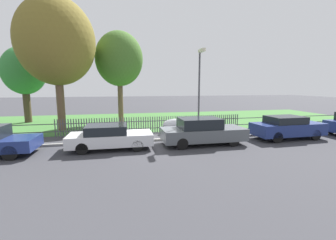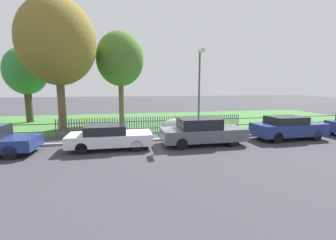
% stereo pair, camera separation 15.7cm
% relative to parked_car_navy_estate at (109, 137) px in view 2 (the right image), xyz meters
% --- Properties ---
extents(ground_plane, '(120.00, 120.00, 0.00)m').
position_rel_parked_car_navy_estate_xyz_m(ground_plane, '(2.81, 1.10, -0.64)').
color(ground_plane, '#38383D').
extents(kerb_stone, '(41.06, 0.20, 0.12)m').
position_rel_parked_car_navy_estate_xyz_m(kerb_stone, '(2.81, 1.20, -0.58)').
color(kerb_stone, gray).
rests_on(kerb_stone, ground).
extents(grass_strip, '(41.06, 11.43, 0.01)m').
position_rel_parked_car_navy_estate_xyz_m(grass_strip, '(2.81, 9.38, -0.64)').
color(grass_strip, '#3D7033').
rests_on(grass_strip, ground).
extents(park_fence, '(41.06, 0.05, 1.11)m').
position_rel_parked_car_navy_estate_xyz_m(park_fence, '(2.81, 3.68, -0.08)').
color(park_fence, '#4C4C51').
rests_on(park_fence, ground).
extents(parked_car_navy_estate, '(4.19, 1.75, 1.25)m').
position_rel_parked_car_navy_estate_xyz_m(parked_car_navy_estate, '(0.00, 0.00, 0.00)').
color(parked_car_navy_estate, silver).
rests_on(parked_car_navy_estate, ground).
extents(parked_car_red_compact, '(4.57, 1.81, 1.48)m').
position_rel_parked_car_navy_estate_xyz_m(parked_car_red_compact, '(4.95, -0.09, 0.10)').
color(parked_car_red_compact, '#51565B').
rests_on(parked_car_red_compact, ground).
extents(parked_car_white_van, '(4.37, 1.83, 1.40)m').
position_rel_parked_car_navy_estate_xyz_m(parked_car_white_van, '(10.48, 0.06, 0.09)').
color(parked_car_white_van, navy).
rests_on(parked_car_white_van, ground).
extents(covered_motorcycle, '(2.00, 0.85, 1.03)m').
position_rel_parked_car_navy_estate_xyz_m(covered_motorcycle, '(4.28, 2.94, -0.00)').
color(covered_motorcycle, black).
rests_on(covered_motorcycle, ground).
extents(tree_nearest_kerb, '(3.56, 3.56, 6.57)m').
position_rel_parked_car_navy_estate_xyz_m(tree_nearest_kerb, '(-7.50, 10.39, 3.82)').
color(tree_nearest_kerb, '#473828').
rests_on(tree_nearest_kerb, ground).
extents(tree_behind_motorcycle, '(5.25, 5.25, 9.28)m').
position_rel_parked_car_navy_estate_xyz_m(tree_behind_motorcycle, '(-3.65, 5.90, 5.59)').
color(tree_behind_motorcycle, brown).
rests_on(tree_behind_motorcycle, ground).
extents(tree_mid_park, '(3.95, 3.95, 7.74)m').
position_rel_parked_car_navy_estate_xyz_m(tree_mid_park, '(0.60, 8.23, 4.79)').
color(tree_mid_park, brown).
rests_on(tree_mid_park, ground).
extents(street_lamp, '(0.20, 0.79, 5.38)m').
position_rel_parked_car_navy_estate_xyz_m(street_lamp, '(5.39, 1.65, 2.77)').
color(street_lamp, '#47474C').
rests_on(street_lamp, ground).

